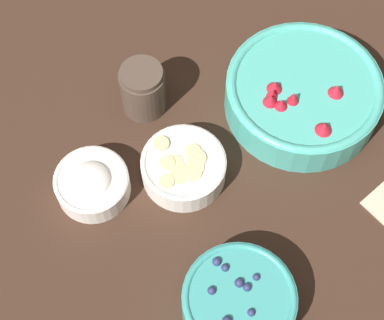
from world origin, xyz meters
TOP-DOWN VIEW (x-y plane):
  - ground_plane at (0.00, 0.00)m, footprint 4.00×4.00m
  - bowl_strawberries at (0.16, 0.00)m, footprint 0.27×0.27m
  - bowl_blueberries at (-0.17, -0.17)m, footprint 0.17×0.17m
  - bowl_bananas at (-0.08, 0.04)m, footprint 0.14×0.14m
  - bowl_cream at (-0.20, 0.13)m, footprint 0.12×0.12m
  - jar_chocolate at (-0.03, 0.19)m, footprint 0.08×0.08m

SIDE VIEW (x-z plane):
  - ground_plane at x=0.00m, z-range 0.00..0.00m
  - bowl_cream at x=-0.20m, z-range 0.00..0.05m
  - bowl_bananas at x=-0.08m, z-range 0.00..0.05m
  - bowl_blueberries at x=-0.17m, z-range 0.00..0.07m
  - bowl_strawberries at x=0.16m, z-range 0.00..0.08m
  - jar_chocolate at x=-0.03m, z-range 0.00..0.09m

